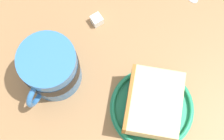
{
  "coord_description": "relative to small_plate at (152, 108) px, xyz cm",
  "views": [
    {
      "loc": [
        -5.34,
        17.68,
        59.42
      ],
      "look_at": [
        2.69,
        3.09,
        3.0
      ],
      "focal_mm": 52.5,
      "sensor_mm": 36.0,
      "label": 1
    }
  ],
  "objects": [
    {
      "name": "ground_plane",
      "position": [
        6.79,
        -5.26,
        -2.42
      ],
      "size": [
        145.12,
        145.12,
        3.42
      ],
      "primitive_type": "cube",
      "color": "#936D47"
    },
    {
      "name": "small_plate",
      "position": [
        0.0,
        0.0,
        0.0
      ],
      "size": [
        15.34,
        15.34,
        1.46
      ],
      "color": "#1E8C66",
      "rests_on": "ground_plane"
    },
    {
      "name": "cake_slice",
      "position": [
        0.26,
        0.09,
        3.37
      ],
      "size": [
        12.05,
        13.36,
        6.52
      ],
      "color": "#9E662D",
      "rests_on": "small_plate"
    },
    {
      "name": "tea_mug",
      "position": [
        18.54,
        3.3,
        4.76
      ],
      "size": [
        9.91,
        12.6,
        10.45
      ],
      "color": "#3372BF",
      "rests_on": "ground_plane"
    },
    {
      "name": "sugar_cube",
      "position": [
        17.29,
        -10.18,
        0.28
      ],
      "size": [
        2.69,
        2.69,
        1.99
      ],
      "primitive_type": "cube",
      "rotation": [
        0.0,
        0.0,
        1.08
      ],
      "color": "white",
      "rests_on": "ground_plane"
    }
  ]
}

